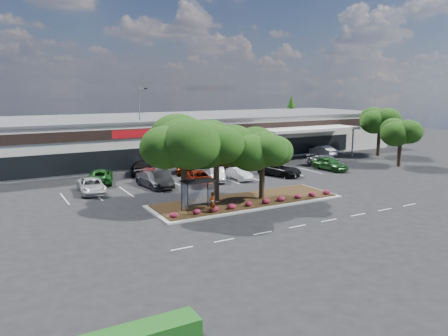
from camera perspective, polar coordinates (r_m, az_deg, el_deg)
ground at (r=38.53m, az=8.64°, el=-5.40°), size 160.00×160.00×0.00m
retail_store at (r=67.55m, az=-9.13°, el=4.09°), size 80.40×25.20×6.25m
landscape_island at (r=40.55m, az=2.93°, el=-4.31°), size 18.00×6.00×0.26m
lane_markings at (r=46.86m, az=0.69°, el=-2.44°), size 33.12×20.06×0.01m
shrub_row at (r=38.75m, az=4.59°, el=-4.44°), size 17.00×0.80×0.50m
bus_shelter at (r=36.56m, az=-3.49°, el=-2.43°), size 2.75×1.55×2.59m
island_tree_west at (r=37.37m, az=-5.25°, el=0.79°), size 7.20×7.20×7.89m
island_tree_mid at (r=39.55m, az=-1.02°, el=0.95°), size 6.60×6.60×7.32m
island_tree_east at (r=40.39m, az=5.01°, el=0.52°), size 5.80×5.80×6.50m
tree_east_near at (r=63.07m, az=22.01°, el=3.12°), size 5.60×5.60×6.51m
tree_east_far at (r=71.94m, az=19.62°, el=4.52°), size 6.40×6.40×7.62m
conifer_north_east at (r=92.90m, az=8.75°, el=6.62°), size 3.96×3.96×9.00m
person_waiting at (r=36.09m, az=-1.54°, el=-4.51°), size 0.73×0.60×1.74m
light_pole at (r=58.89m, az=-10.82°, el=4.65°), size 1.43×0.69×10.57m
car_0 at (r=45.79m, az=-16.92°, el=-2.26°), size 2.92×5.50×1.47m
car_1 at (r=47.25m, az=-9.26°, el=-1.49°), size 2.85×5.69×1.59m
car_2 at (r=47.14m, az=-8.24°, el=-1.42°), size 2.49×5.33×1.69m
car_3 at (r=47.72m, az=-3.23°, el=-1.32°), size 3.45×5.69×1.48m
car_4 at (r=49.66m, az=-0.92°, el=-0.83°), size 3.27×4.78×1.49m
car_5 at (r=50.40m, az=2.04°, el=-0.72°), size 1.75×4.33×1.40m
car_6 at (r=52.95m, az=7.25°, el=-0.19°), size 4.19×6.04×1.53m
car_7 at (r=59.48m, az=13.31°, el=0.81°), size 3.49×5.92×1.61m
car_8 at (r=57.75m, az=13.63°, el=0.57°), size 2.43×5.19×1.72m
car_9 at (r=50.46m, az=-15.84°, el=-1.02°), size 4.01×6.07×1.55m
car_10 at (r=54.58m, az=-10.67°, el=0.11°), size 4.33×6.24×1.68m
car_11 at (r=50.64m, az=-9.83°, el=-0.77°), size 3.63×5.53×1.49m
car_12 at (r=54.22m, az=-5.01°, el=0.01°), size 3.99×5.38×1.36m
car_13 at (r=58.98m, az=1.71°, el=0.93°), size 2.14×5.01×1.44m
car_14 at (r=57.82m, az=0.81°, el=0.78°), size 2.96×4.87×1.51m
car_15 at (r=60.51m, az=4.01°, el=1.28°), size 2.89×6.16×1.71m
car_17 at (r=69.58m, az=12.62°, el=2.22°), size 2.08×5.10×1.64m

